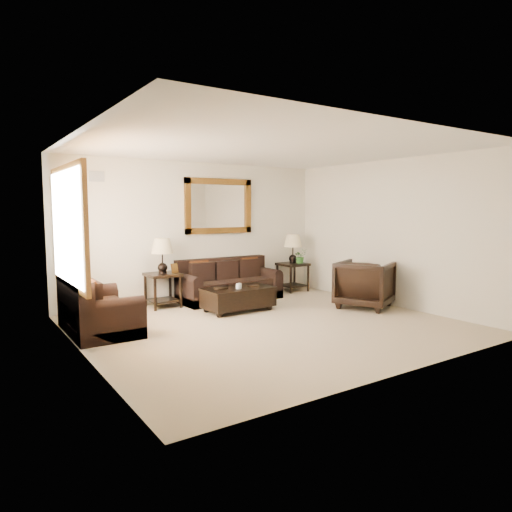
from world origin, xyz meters
TOP-DOWN VIEW (x-y plane):
  - room at (0.00, 0.00)m, footprint 5.51×5.01m
  - window at (-2.70, 0.90)m, footprint 0.07×1.96m
  - mirror at (0.48, 2.47)m, footprint 1.50×0.06m
  - air_vent at (-1.90, 2.48)m, footprint 0.25×0.02m
  - sofa at (0.48, 2.11)m, footprint 1.99×0.86m
  - loveseat at (-2.34, 1.08)m, footprint 0.89×1.50m
  - end_table_left at (-0.86, 2.17)m, footprint 0.57×0.57m
  - end_table_right at (2.16, 2.18)m, footprint 0.56×0.56m
  - coffee_table at (0.11, 1.12)m, footprint 1.25×0.69m
  - armchair at (2.20, 0.11)m, footprint 1.18×1.20m
  - potted_plant at (2.28, 2.08)m, footprint 0.31×0.34m

SIDE VIEW (x-z plane):
  - coffee_table at x=0.11m, z-range 0.00..0.52m
  - sofa at x=0.48m, z-range -0.11..0.70m
  - loveseat at x=-2.34m, z-range -0.11..0.73m
  - armchair at x=2.20m, z-range 0.00..0.95m
  - potted_plant at x=2.28m, z-range 0.62..0.86m
  - end_table_right at x=2.16m, z-range 0.19..1.43m
  - end_table_left at x=-0.86m, z-range 0.19..1.45m
  - room at x=0.00m, z-range 0.00..2.71m
  - window at x=-2.70m, z-range 0.72..2.38m
  - mirror at x=0.48m, z-range 1.30..2.40m
  - air_vent at x=-1.90m, z-range 2.26..2.44m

